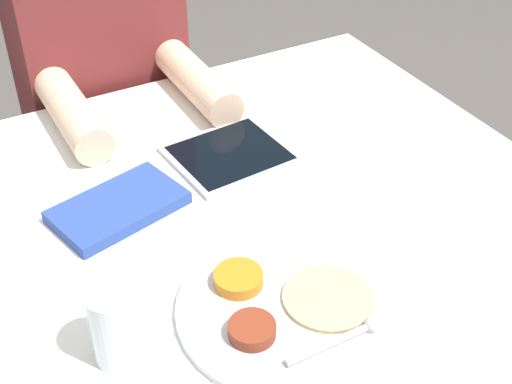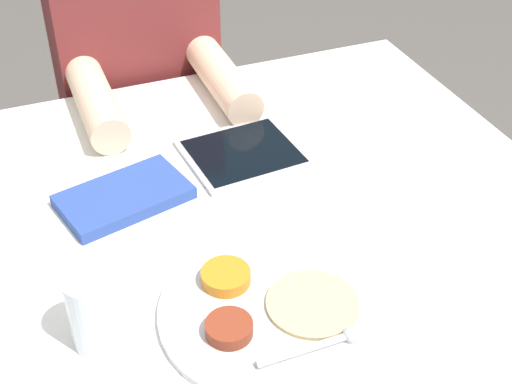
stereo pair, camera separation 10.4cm
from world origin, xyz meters
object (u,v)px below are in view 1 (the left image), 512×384
Objects in this scene: person_diner at (111,138)px; drinking_glass at (116,324)px; tablet_device at (230,155)px; thali_tray at (289,307)px; red_notebook at (118,208)px.

drinking_glass is at bearing -107.08° from person_diner.
drinking_glass is at bearing -134.56° from tablet_device.
tablet_device is (0.10, 0.36, -0.00)m from thali_tray.
thali_tray is at bearing -9.58° from drinking_glass.
thali_tray is 0.37m from tablet_device.
red_notebook is 1.07× the size of tablet_device.
person_diner is (0.01, 0.78, -0.19)m from thali_tray.
person_diner reaches higher than drinking_glass.
red_notebook is at bearing -166.57° from tablet_device.
thali_tray is 1.37× the size of red_notebook.
tablet_device is 0.47m from person_diner.
thali_tray reaches higher than red_notebook.
red_notebook reaches higher than tablet_device.
drinking_glass is at bearing -109.47° from red_notebook.
drinking_glass is (-0.22, 0.04, 0.05)m from thali_tray.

